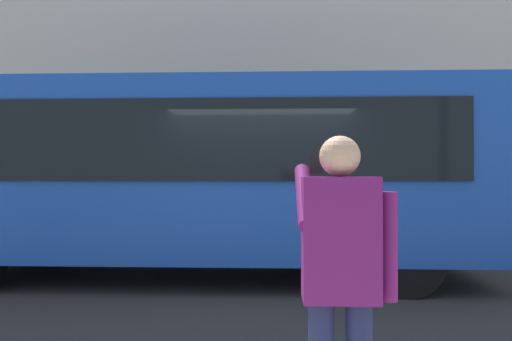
% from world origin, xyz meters
% --- Properties ---
extents(ground_plane, '(60.00, 60.00, 0.00)m').
position_xyz_m(ground_plane, '(0.00, 0.00, 0.00)').
color(ground_plane, '#2B2B2D').
extents(building_facade_far, '(28.00, 1.55, 12.00)m').
position_xyz_m(building_facade_far, '(-0.02, -6.80, 5.99)').
color(building_facade_far, beige).
rests_on(building_facade_far, ground_plane).
extents(red_bus, '(9.05, 2.54, 3.08)m').
position_xyz_m(red_bus, '(1.08, -0.61, 1.68)').
color(red_bus, '#1947AD').
rests_on(red_bus, ground_plane).
extents(pedestrian_photographer, '(0.53, 0.52, 1.70)m').
position_xyz_m(pedestrian_photographer, '(-0.53, 4.20, 1.14)').
color(pedestrian_photographer, '#1E2347').
rests_on(pedestrian_photographer, sidewalk_curb).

